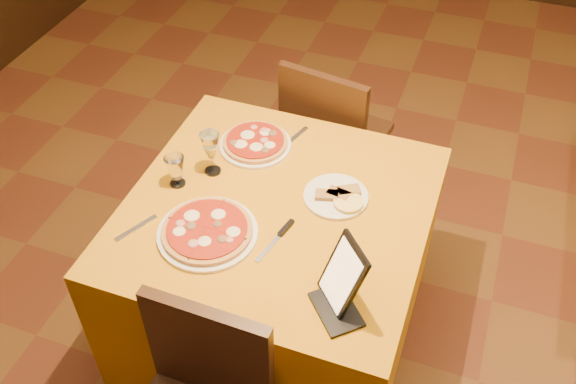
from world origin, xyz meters
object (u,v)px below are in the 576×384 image
(pizza_far, at_px, (255,143))
(water_glass, at_px, (176,171))
(tablet, at_px, (343,275))
(chair_main_far, at_px, (338,135))
(main_table, at_px, (278,271))
(wine_glass, at_px, (211,153))
(pizza_near, at_px, (207,232))

(pizza_far, distance_m, water_glass, 0.37)
(pizza_far, bearing_deg, tablet, -48.50)
(chair_main_far, bearing_deg, tablet, 115.82)
(main_table, xyz_separation_m, pizza_far, (-0.20, 0.29, 0.39))
(wine_glass, xyz_separation_m, water_glass, (-0.10, -0.11, -0.03))
(main_table, bearing_deg, tablet, -43.34)
(water_glass, bearing_deg, chair_main_far, 64.67)
(main_table, relative_size, water_glass, 8.46)
(pizza_near, bearing_deg, tablet, -11.57)
(main_table, bearing_deg, wine_glass, 162.32)
(main_table, distance_m, pizza_far, 0.53)
(wine_glass, height_order, water_glass, wine_glass)
(water_glass, relative_size, tablet, 0.53)
(pizza_far, bearing_deg, chair_main_far, 69.19)
(chair_main_far, bearing_deg, wine_glass, 77.11)
(pizza_near, height_order, wine_glass, wine_glass)
(pizza_near, relative_size, water_glass, 2.74)
(main_table, height_order, pizza_far, pizza_far)
(pizza_near, xyz_separation_m, tablet, (0.52, -0.11, 0.10))
(pizza_near, distance_m, tablet, 0.54)
(chair_main_far, xyz_separation_m, pizza_near, (-0.18, -1.05, 0.31))
(chair_main_far, relative_size, pizza_far, 3.11)
(pizza_far, bearing_deg, wine_glass, -116.36)
(chair_main_far, bearing_deg, main_table, 99.46)
(pizza_near, bearing_deg, chair_main_far, 80.17)
(pizza_near, xyz_separation_m, pizza_far, (-0.02, 0.51, 0.00))
(pizza_far, relative_size, tablet, 1.20)
(chair_main_far, xyz_separation_m, wine_glass, (-0.30, -0.74, 0.39))
(chair_main_far, height_order, tablet, tablet)
(wine_glass, xyz_separation_m, tablet, (0.64, -0.42, 0.03))
(wine_glass, bearing_deg, pizza_far, 63.64)
(pizza_far, bearing_deg, pizza_near, -87.37)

